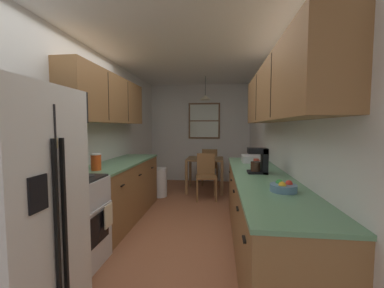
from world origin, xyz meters
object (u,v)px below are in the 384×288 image
(refrigerator, at_px, (9,209))
(microwave_over_range, at_px, (53,105))
(dining_table, at_px, (205,164))
(dining_chair_far, at_px, (210,165))
(dining_chair_near, at_px, (206,174))
(storage_canister, at_px, (96,162))
(fruit_bowl, at_px, (283,187))
(coffee_maker, at_px, (260,160))
(stove_range, at_px, (68,222))
(dish_rack, at_px, (251,159))
(mug_by_coffeemaker, at_px, (256,162))
(trash_bin, at_px, (160,182))

(refrigerator, xyz_separation_m, microwave_over_range, (-0.17, 0.72, 0.79))
(dining_table, bearing_deg, dining_chair_far, 81.93)
(refrigerator, bearing_deg, microwave_over_range, 103.55)
(dining_table, distance_m, dining_chair_near, 0.58)
(dining_table, height_order, storage_canister, storage_canister)
(storage_canister, distance_m, fruit_bowl, 2.19)
(dining_chair_near, height_order, dining_chair_far, same)
(microwave_over_range, height_order, coffee_maker, microwave_over_range)
(dining_chair_far, distance_m, fruit_bowl, 3.96)
(stove_range, height_order, storage_canister, storage_canister)
(dining_table, bearing_deg, refrigerator, -106.47)
(dining_chair_far, bearing_deg, coffee_maker, -77.05)
(refrigerator, relative_size, dish_rack, 5.07)
(microwave_over_range, distance_m, mug_by_coffeemaker, 2.53)
(microwave_over_range, xyz_separation_m, dining_chair_near, (1.37, 2.55, -1.15))
(stove_range, xyz_separation_m, fruit_bowl, (2.05, -0.17, 0.47))
(coffee_maker, distance_m, dish_rack, 0.89)
(microwave_over_range, distance_m, dish_rack, 2.69)
(microwave_over_range, relative_size, dish_rack, 1.81)
(dining_chair_far, distance_m, mug_by_coffeemaker, 2.67)
(dining_table, bearing_deg, fruit_bowl, -75.47)
(dining_chair_far, height_order, fruit_bowl, fruit_bowl)
(storage_canister, bearing_deg, refrigerator, -87.11)
(stove_range, xyz_separation_m, dining_chair_far, (1.28, 3.69, 0.03))
(dining_chair_near, xyz_separation_m, fruit_bowl, (0.79, -2.72, 0.44))
(dining_chair_near, distance_m, trash_bin, 0.98)
(microwave_over_range, distance_m, coffee_maker, 2.27)
(dining_chair_near, bearing_deg, storage_canister, -122.74)
(storage_canister, xyz_separation_m, mug_by_coffeemaker, (2.03, 0.58, -0.06))
(stove_range, xyz_separation_m, mug_by_coffeemaker, (2.03, 1.16, 0.48))
(stove_range, relative_size, trash_bin, 1.85)
(stove_range, xyz_separation_m, coffee_maker, (1.98, 0.62, 0.58))
(trash_bin, relative_size, dish_rack, 1.75)
(dining_chair_near, height_order, trash_bin, dining_chair_near)
(refrigerator, xyz_separation_m, storage_canister, (-0.07, 1.31, 0.14))
(coffee_maker, height_order, mug_by_coffeemaker, coffee_maker)
(stove_range, bearing_deg, mug_by_coffeemaker, 29.88)
(microwave_over_range, relative_size, dining_table, 0.76)
(dining_table, height_order, fruit_bowl, fruit_bowl)
(stove_range, relative_size, coffee_maker, 3.77)
(refrigerator, height_order, coffee_maker, refrigerator)
(dish_rack, bearing_deg, dining_table, 116.55)
(stove_range, xyz_separation_m, storage_canister, (-0.01, 0.59, 0.53))
(trash_bin, bearing_deg, dining_chair_near, -1.51)
(refrigerator, bearing_deg, trash_bin, 85.94)
(dining_chair_far, height_order, dish_rack, dish_rack)
(microwave_over_range, distance_m, fruit_bowl, 2.28)
(dish_rack, bearing_deg, coffee_maker, -91.17)
(trash_bin, height_order, fruit_bowl, fruit_bowl)
(dining_table, height_order, trash_bin, dining_table)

